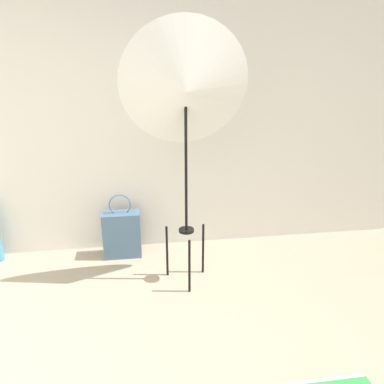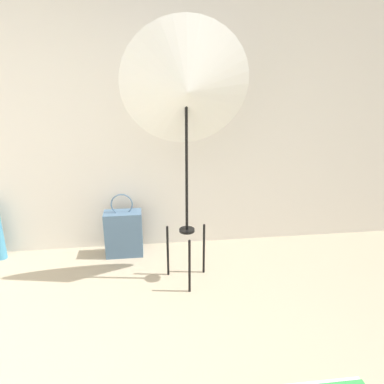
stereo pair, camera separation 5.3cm
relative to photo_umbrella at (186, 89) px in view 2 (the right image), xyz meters
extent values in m
cube|color=silver|center=(-0.27, 0.70, -0.27)|extent=(8.00, 0.05, 2.60)
cylinder|color=black|center=(0.00, -0.18, -1.34)|extent=(0.02, 0.02, 0.46)
cylinder|color=black|center=(-0.16, 0.09, -1.34)|extent=(0.02, 0.02, 0.46)
cylinder|color=black|center=(0.16, 0.09, -1.34)|extent=(0.02, 0.02, 0.46)
cylinder|color=black|center=(0.00, 0.00, -1.11)|extent=(0.13, 0.13, 0.02)
cylinder|color=black|center=(0.00, 0.00, -0.55)|extent=(0.02, 0.02, 1.11)
cone|color=white|center=(0.00, 0.00, 0.01)|extent=(0.96, 0.43, 0.97)
cube|color=slate|center=(-0.55, 0.49, -1.35)|extent=(0.34, 0.17, 0.44)
torus|color=slate|center=(-0.55, 0.49, -1.05)|extent=(0.20, 0.01, 0.20)
camera|label=1|loc=(-0.34, -2.72, 0.22)|focal=35.00mm
camera|label=2|loc=(-0.29, -2.73, 0.22)|focal=35.00mm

